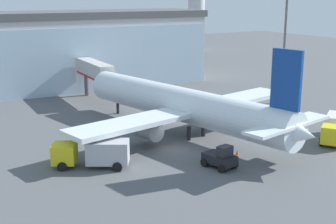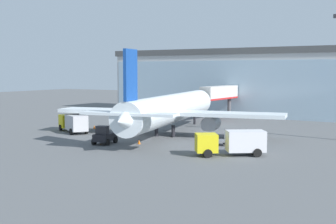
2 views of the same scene
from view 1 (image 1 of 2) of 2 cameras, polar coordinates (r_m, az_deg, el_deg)
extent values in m
plane|color=#545659|center=(50.90, 0.56, -4.48)|extent=(240.00, 240.00, 0.00)
cube|color=#AFAFAF|center=(84.87, -13.35, 6.92)|extent=(53.18, 15.31, 12.13)
cube|color=#AAC4D7|center=(78.53, -12.03, 5.98)|extent=(51.59, 2.44, 10.92)
cube|color=#525252|center=(84.32, -13.61, 11.42)|extent=(54.24, 15.62, 1.20)
cube|color=beige|center=(73.53, -8.96, 5.15)|extent=(2.72, 11.48, 2.40)
cube|color=red|center=(73.70, -8.93, 4.35)|extent=(2.76, 11.48, 0.30)
cylinder|color=#4C4C51|center=(78.04, -9.91, 3.35)|extent=(0.70, 0.70, 3.73)
cylinder|color=#59595E|center=(73.04, 13.95, 7.15)|extent=(0.36, 0.36, 15.66)
cylinder|color=white|center=(55.45, 1.60, 0.97)|extent=(10.17, 31.85, 4.03)
cone|color=white|center=(67.56, -7.69, 3.27)|extent=(4.54, 3.73, 4.03)
cone|color=white|center=(45.68, 15.41, -2.47)|extent=(4.34, 4.63, 3.62)
cube|color=white|center=(54.44, 2.74, 0.27)|extent=(32.09, 10.39, 0.50)
cube|color=white|center=(46.03, 14.42, -1.49)|extent=(11.26, 4.52, 0.30)
cube|color=navy|center=(45.36, 14.23, 3.84)|extent=(0.98, 3.21, 5.73)
cylinder|color=gray|center=(51.24, -2.50, -2.18)|extent=(2.69, 3.55, 2.10)
cylinder|color=gray|center=(59.38, 6.56, 0.04)|extent=(2.69, 3.55, 2.10)
cylinder|color=black|center=(53.58, 2.54, -2.63)|extent=(0.50, 0.50, 1.60)
cylinder|color=black|center=(55.23, 4.34, -2.14)|extent=(0.50, 0.50, 1.60)
cylinder|color=black|center=(65.76, -6.13, 0.50)|extent=(0.40, 0.40, 1.60)
cube|color=yellow|center=(46.32, -12.52, -4.93)|extent=(3.02, 3.02, 1.90)
cube|color=#B2B2B7|center=(45.51, -7.35, -4.85)|extent=(4.56, 3.95, 2.20)
cylinder|color=black|center=(45.63, -12.76, -6.51)|extent=(0.93, 0.72, 0.90)
cylinder|color=black|center=(47.64, -12.16, -5.58)|extent=(0.93, 0.72, 0.90)
cylinder|color=black|center=(44.73, -6.22, -6.66)|extent=(0.93, 0.72, 0.90)
cylinder|color=black|center=(46.77, -5.91, -5.70)|extent=(0.93, 0.72, 0.90)
cube|color=yellow|center=(54.12, 19.37, -2.61)|extent=(3.06, 3.06, 1.90)
cube|color=silver|center=(58.12, 19.83, -1.36)|extent=(4.54, 4.07, 2.20)
cylinder|color=black|center=(54.50, 18.14, -3.44)|extent=(0.91, 0.76, 0.90)
cylinder|color=black|center=(59.46, 18.79, -2.03)|extent=(0.91, 0.76, 0.90)
cube|color=slate|center=(57.50, 12.82, -2.09)|extent=(3.22, 2.80, 0.16)
cylinder|color=black|center=(56.37, 13.18, -2.76)|extent=(0.44, 0.33, 0.44)
cylinder|color=slate|center=(56.13, 13.23, -1.95)|extent=(0.08, 0.08, 0.90)
cylinder|color=black|center=(56.74, 11.78, -2.57)|extent=(0.44, 0.33, 0.44)
cylinder|color=slate|center=(56.51, 11.83, -1.76)|extent=(0.08, 0.08, 0.90)
cylinder|color=black|center=(58.44, 13.79, -2.19)|extent=(0.44, 0.33, 0.44)
cylinder|color=slate|center=(58.22, 13.84, -1.40)|extent=(0.08, 0.08, 0.90)
cylinder|color=black|center=(58.81, 12.44, -2.00)|extent=(0.44, 0.33, 0.44)
cylinder|color=slate|center=(58.59, 12.48, -1.23)|extent=(0.08, 0.08, 0.90)
cube|color=black|center=(45.62, 6.29, -5.70)|extent=(2.40, 3.49, 0.90)
cube|color=#26262B|center=(44.90, 6.94, -4.76)|extent=(1.57, 1.26, 1.00)
cylinder|color=black|center=(45.85, 4.48, -6.15)|extent=(0.50, 0.85, 0.80)
cylinder|color=black|center=(47.10, 5.99, -5.62)|extent=(0.50, 0.85, 0.80)
cylinder|color=black|center=(44.45, 6.58, -6.88)|extent=(0.50, 0.85, 0.80)
cylinder|color=black|center=(45.73, 8.09, -6.31)|extent=(0.50, 0.85, 0.80)
cone|color=orange|center=(49.44, 8.45, -4.88)|extent=(0.36, 0.36, 0.55)
cone|color=orange|center=(50.43, -11.17, -4.61)|extent=(0.36, 0.36, 0.55)
camera|label=2|loc=(62.43, 68.98, -1.73)|focal=50.00mm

